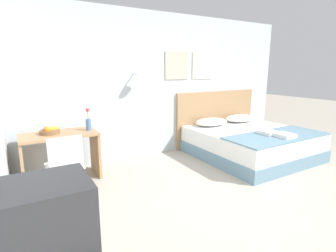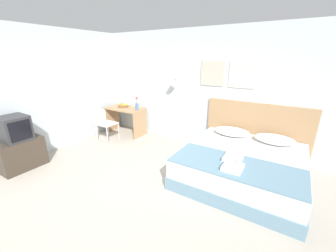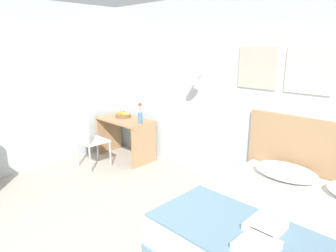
# 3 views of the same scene
# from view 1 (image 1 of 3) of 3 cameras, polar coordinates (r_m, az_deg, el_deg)

# --- Properties ---
(ground_plane) EXTENTS (24.00, 24.00, 0.00)m
(ground_plane) POSITION_cam_1_polar(r_m,az_deg,el_deg) (3.39, 22.11, -17.65)
(ground_plane) COLOR #B2A899
(wall_back) EXTENTS (5.97, 0.31, 2.65)m
(wall_back) POSITION_cam_1_polar(r_m,az_deg,el_deg) (5.04, -1.68, 8.82)
(wall_back) COLOR silver
(wall_back) RESTS_ON ground_plane
(bed) EXTENTS (1.94, 1.96, 0.51)m
(bed) POSITION_cam_1_polar(r_m,az_deg,el_deg) (5.24, 17.52, -3.58)
(bed) COLOR #66899E
(bed) RESTS_ON ground_plane
(headboard) EXTENTS (2.06, 0.06, 1.17)m
(headboard) POSITION_cam_1_polar(r_m,az_deg,el_deg) (5.87, 10.47, 1.77)
(headboard) COLOR #A87F56
(headboard) RESTS_ON ground_plane
(pillow_left) EXTENTS (0.72, 0.47, 0.15)m
(pillow_left) POSITION_cam_1_polar(r_m,az_deg,el_deg) (5.38, 9.42, 0.89)
(pillow_left) COLOR white
(pillow_left) RESTS_ON bed
(pillow_right) EXTENTS (0.72, 0.47, 0.15)m
(pillow_right) POSITION_cam_1_polar(r_m,az_deg,el_deg) (5.91, 15.37, 1.65)
(pillow_right) COLOR white
(pillow_right) RESTS_ON bed
(throw_blanket) EXTENTS (1.88, 0.78, 0.02)m
(throw_blanket) POSITION_cam_1_polar(r_m,az_deg,el_deg) (4.83, 22.69, -1.99)
(throw_blanket) COLOR #66899E
(throw_blanket) RESTS_ON bed
(folded_towel_near_foot) EXTENTS (0.26, 0.29, 0.06)m
(folded_towel_near_foot) POSITION_cam_1_polar(r_m,az_deg,el_deg) (4.85, 20.95, -1.29)
(folded_towel_near_foot) COLOR white
(folded_towel_near_foot) RESTS_ON throw_blanket
(folded_towel_mid_bed) EXTENTS (0.27, 0.29, 0.06)m
(folded_towel_mid_bed) POSITION_cam_1_polar(r_m,az_deg,el_deg) (4.74, 24.06, -1.84)
(folded_towel_mid_bed) COLOR white
(folded_towel_mid_bed) RESTS_ON throw_blanket
(desk) EXTENTS (1.06, 0.57, 0.72)m
(desk) POSITION_cam_1_polar(r_m,az_deg,el_deg) (4.18, -22.41, -4.52)
(desk) COLOR #A87F56
(desk) RESTS_ON ground_plane
(desk_chair) EXTENTS (0.43, 0.43, 0.86)m
(desk_chair) POSITION_cam_1_polar(r_m,az_deg,el_deg) (3.48, -21.46, -7.51)
(desk_chair) COLOR white
(desk_chair) RESTS_ON ground_plane
(fruit_bowl) EXTENTS (0.29, 0.28, 0.12)m
(fruit_bowl) POSITION_cam_1_polar(r_m,az_deg,el_deg) (4.15, -24.35, -0.99)
(fruit_bowl) COLOR brown
(fruit_bowl) RESTS_ON desk
(flower_vase) EXTENTS (0.08, 0.08, 0.34)m
(flower_vase) POSITION_cam_1_polar(r_m,az_deg,el_deg) (4.16, -16.95, 0.75)
(flower_vase) COLOR #4C7099
(flower_vase) RESTS_ON desk
(television) EXTENTS (0.48, 0.44, 0.46)m
(television) POSITION_cam_1_polar(r_m,az_deg,el_deg) (1.73, -24.44, -17.99)
(television) COLOR #2D2D30
(television) RESTS_ON tv_stand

